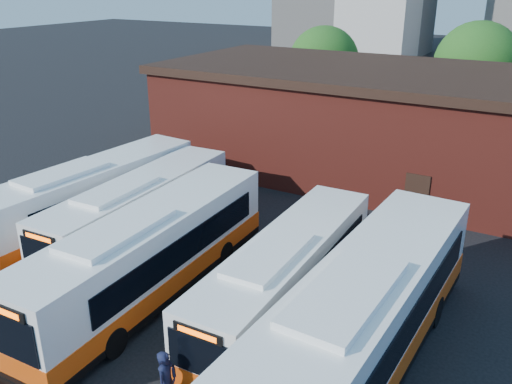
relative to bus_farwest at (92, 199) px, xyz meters
The scene contains 10 objects.
ground 11.58m from the bus_farwest, 26.85° to the right, with size 220.00×220.00×0.00m, color black.
bus_farwest is the anchor object (origin of this frame).
bus_west 3.05m from the bus_farwest, ahead, with size 2.90×11.72×3.17m.
bus_midwest 7.17m from the bus_farwest, 27.00° to the right, with size 3.14×13.03×3.52m.
bus_mideast 11.52m from the bus_farwest, ahead, with size 2.67×11.50×3.11m.
bus_east 15.17m from the bus_farwest, 12.61° to the right, with size 3.34×13.93×3.77m.
transit_worker 13.25m from the bus_farwest, 35.61° to the right, with size 0.73×0.48×2.01m, color #121733.
depot_building 18.09m from the bus_farwest, 55.34° to the left, with size 28.60×12.60×6.40m.
tree_west 27.00m from the bus_farwest, 89.48° to the left, with size 6.00×6.00×7.65m.
tree_mid 31.51m from the bus_farwest, 66.98° to the left, with size 6.56×6.56×8.36m.
Camera 1 is at (8.62, -11.58, 11.42)m, focal length 38.00 mm.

